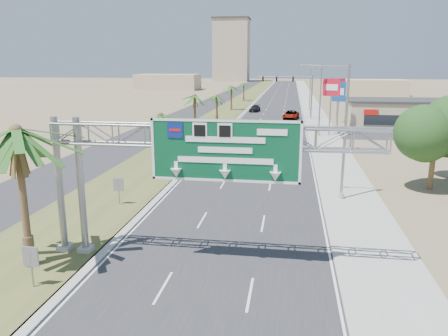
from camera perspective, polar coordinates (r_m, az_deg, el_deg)
road at (r=121.03m, az=7.09°, el=8.61°), size 12.00×300.00×0.02m
sidewalk_right at (r=121.07m, az=11.16°, el=8.48°), size 4.00×300.00×0.10m
median_grass at (r=121.72m, az=2.33°, el=8.75°), size 7.00×300.00×0.12m
opposing_road at (r=122.70m, az=-0.96°, el=8.78°), size 8.00×300.00×0.02m
sign_gantry at (r=21.36m, az=-3.84°, el=2.74°), size 16.75×1.24×7.50m
palm_near at (r=22.71m, az=-25.54°, el=4.33°), size 5.70×5.70×8.35m
palm_row_b at (r=44.80m, az=-8.31°, el=6.75°), size 3.99×3.99×5.95m
palm_row_c at (r=60.15m, az=-3.87°, el=9.27°), size 3.99×3.99×6.75m
palm_row_d at (r=77.86m, az=-0.96°, el=9.33°), size 3.99×3.99×5.45m
palm_row_e at (r=96.57m, az=0.96°, el=10.53°), size 3.99×3.99×6.15m
palm_row_f at (r=121.38m, az=2.59°, el=10.93°), size 3.99×3.99×5.75m
streetlight_near at (r=33.21m, az=15.16°, el=3.76°), size 3.27×0.44×10.00m
streetlight_mid at (r=62.90m, az=12.25°, el=8.30°), size 3.27×0.44×10.00m
streetlight_far at (r=98.78m, az=11.06°, el=10.12°), size 3.27×0.44×10.00m
signal_mast at (r=82.71m, az=9.98°, el=9.67°), size 10.28×0.71×8.00m
store_building at (r=79.17m, az=22.31°, el=6.65°), size 18.00×10.00×4.00m
oak_near at (r=38.71m, az=25.92°, el=3.95°), size 4.50×4.50×6.80m
median_signback_a at (r=21.81m, az=-23.92°, el=-10.90°), size 0.75×0.08×2.08m
median_signback_b at (r=32.15m, az=-13.61°, el=-2.39°), size 0.75×0.08×2.08m
tower_distant at (r=263.08m, az=0.98°, el=15.08°), size 20.00×16.00×35.00m
building_distant_left at (r=177.47m, az=-7.30°, el=11.08°), size 24.00×14.00×6.00m
building_distant_right at (r=153.06m, az=18.95°, el=9.93°), size 20.00×12.00×5.00m
car_left_lane at (r=40.94m, az=0.73°, el=0.35°), size 1.99×4.40×1.46m
car_mid_lane at (r=55.95m, az=6.53°, el=3.72°), size 1.37×3.88×1.28m
car_right_lane at (r=82.28m, az=8.73°, el=6.85°), size 3.24×5.86×1.55m
car_far at (r=94.64m, az=4.05°, el=7.75°), size 2.40×4.75×1.32m
pole_sign_red_near at (r=63.48m, az=13.85°, el=9.81°), size 2.37×1.06×8.23m
pole_sign_blue at (r=70.38m, az=14.78°, el=9.38°), size 2.02×0.67×7.55m
pole_sign_red_far at (r=77.96m, az=14.71°, el=10.17°), size 2.21×0.39×7.80m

